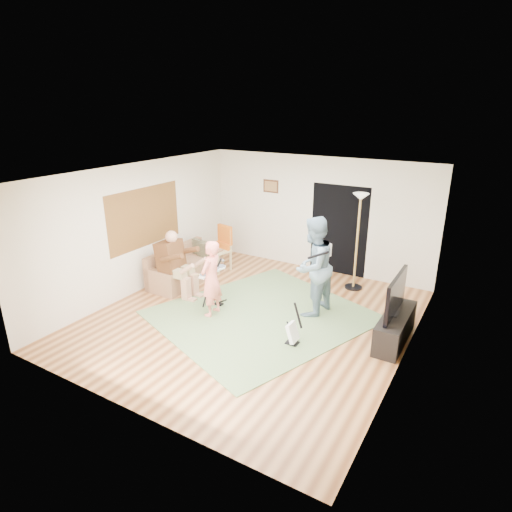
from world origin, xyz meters
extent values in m
plane|color=brown|center=(0.00, 0.00, 0.00)|extent=(6.00, 6.00, 0.00)
plane|color=white|center=(0.00, 0.00, 2.70)|extent=(6.00, 6.00, 0.00)
plane|color=brown|center=(-2.74, 0.20, 1.55)|extent=(0.00, 2.05, 2.05)
plane|color=black|center=(0.55, 2.99, 1.05)|extent=(2.10, 0.00, 2.10)
cube|color=#3F2314|center=(-1.25, 2.99, 1.90)|extent=(0.42, 0.03, 0.32)
cube|color=#5E7C4B|center=(0.11, 0.18, 0.01)|extent=(4.33, 4.52, 0.02)
cube|color=#976B4B|center=(-2.20, 0.78, 0.19)|extent=(0.75, 1.51, 0.37)
cube|color=#976B4B|center=(-2.52, 0.78, 0.38)|extent=(0.14, 1.86, 0.75)
cube|color=#976B4B|center=(-2.20, 1.63, 0.27)|extent=(0.75, 0.18, 0.53)
cube|color=#976B4B|center=(-2.20, -0.06, 0.27)|extent=(0.75, 0.18, 0.53)
cube|color=#583218|center=(-2.05, 0.13, 0.83)|extent=(0.39, 0.50, 0.64)
sphere|color=tan|center=(-1.98, 0.13, 1.26)|extent=(0.25, 0.25, 0.25)
cylinder|color=black|center=(-1.00, 0.13, 0.35)|extent=(0.05, 0.05, 0.66)
cube|color=white|center=(-1.00, 0.13, 0.67)|extent=(0.13, 0.66, 0.04)
imported|color=#FD7C6E|center=(-0.73, -0.25, 0.74)|extent=(0.38, 0.55, 1.47)
imported|color=#6B889C|center=(0.86, 0.78, 0.95)|extent=(0.87, 1.03, 1.90)
cube|color=black|center=(1.06, -0.43, 0.01)|extent=(0.21, 0.17, 0.03)
cube|color=white|center=(1.06, -0.43, 0.22)|extent=(0.17, 0.25, 0.33)
cylinder|color=black|center=(1.15, -0.43, 0.56)|extent=(0.17, 0.04, 0.43)
cylinder|color=black|center=(1.19, 2.34, 0.02)|extent=(0.37, 0.37, 0.03)
cylinder|color=#A68547|center=(1.19, 2.34, 1.01)|extent=(0.05, 0.05, 1.98)
cone|color=white|center=(1.19, 2.34, 2.02)|extent=(0.33, 0.33, 0.13)
cube|color=#C7B581|center=(-1.94, 1.71, 0.49)|extent=(0.55, 0.55, 0.04)
cube|color=orange|center=(-1.94, 1.92, 0.85)|extent=(0.44, 0.19, 0.46)
cube|color=black|center=(2.50, 0.54, 0.25)|extent=(0.40, 1.40, 0.50)
cube|color=black|center=(2.45, 0.54, 0.85)|extent=(0.06, 1.16, 0.68)
camera|label=1|loc=(3.72, -6.13, 3.83)|focal=30.00mm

